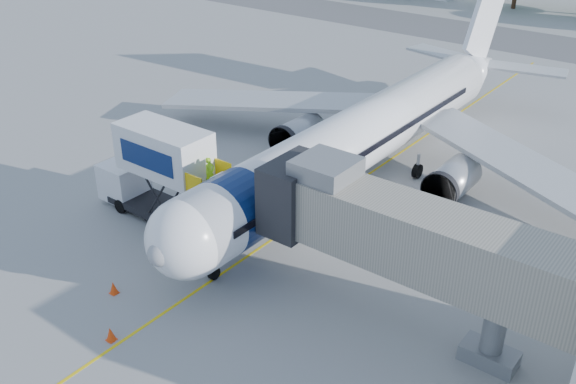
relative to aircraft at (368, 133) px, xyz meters
The scene contains 8 objects.
ground 5.07m from the aircraft, 90.00° to the right, with size 160.00×160.00×0.00m, color #999996.
guidance_line 5.06m from the aircraft, 90.00° to the right, with size 0.15×70.00×0.01m, color yellow.
taxiway_strip 37.99m from the aircraft, 90.00° to the left, with size 120.00×10.00×0.01m, color #59595B.
aircraft is the anchor object (origin of this frame).
jet_bridge 13.77m from the aircraft, 54.30° to the right, with size 13.90×3.20×6.60m.
catering_hiloader 12.77m from the aircraft, 119.42° to the right, with size 8.50×2.44×5.50m.
safety_cone_a 19.56m from the aircraft, 91.20° to the right, with size 0.40×0.40×0.64m.
safety_cone_b 17.68m from the aircraft, 99.45° to the right, with size 0.39×0.39×0.62m.
Camera 1 is at (17.95, -27.12, 17.91)m, focal length 40.00 mm.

